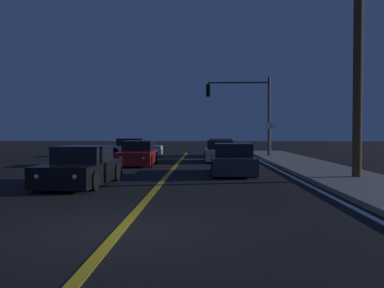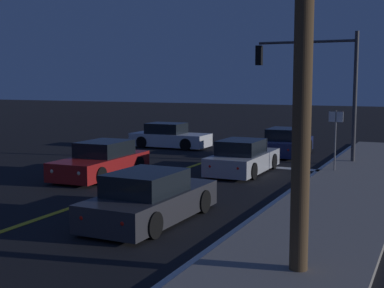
{
  "view_description": "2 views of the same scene",
  "coord_description": "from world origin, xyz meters",
  "px_view_note": "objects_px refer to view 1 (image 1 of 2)",
  "views": [
    {
      "loc": [
        1.55,
        -7.75,
        1.81
      ],
      "look_at": [
        0.78,
        18.98,
        1.08
      ],
      "focal_mm": 39.89,
      "sensor_mm": 36.0,
      "label": 1
    },
    {
      "loc": [
        9.51,
        -1.25,
        3.63
      ],
      "look_at": [
        1.66,
        15.76,
        1.44
      ],
      "focal_mm": 50.23,
      "sensor_mm": 36.0,
      "label": 2
    }
  ],
  "objects_px": {
    "car_following_oncoming_red": "(138,154)",
    "car_side_waiting_black": "(81,168)",
    "car_lead_oncoming_navy": "(220,148)",
    "car_mid_block_silver": "(219,152)",
    "car_distant_tail_white": "(133,148)",
    "traffic_signal_near_right": "(246,103)",
    "utility_pole_right": "(358,52)",
    "car_parked_curb_charcoal": "(233,161)",
    "street_sign_corner": "(271,134)"
  },
  "relations": [
    {
      "from": "car_following_oncoming_red",
      "to": "car_side_waiting_black",
      "type": "xyz_separation_m",
      "value": [
        -0.55,
        -8.99,
        0.0
      ]
    },
    {
      "from": "car_lead_oncoming_navy",
      "to": "car_mid_block_silver",
      "type": "relative_size",
      "value": 0.99
    },
    {
      "from": "car_following_oncoming_red",
      "to": "car_distant_tail_white",
      "type": "xyz_separation_m",
      "value": [
        -1.78,
        9.14,
        -0.0
      ]
    },
    {
      "from": "car_mid_block_silver",
      "to": "car_distant_tail_white",
      "type": "bearing_deg",
      "value": 136.37
    },
    {
      "from": "car_following_oncoming_red",
      "to": "car_mid_block_silver",
      "type": "xyz_separation_m",
      "value": [
        4.63,
        3.04,
        -0.0
      ]
    },
    {
      "from": "car_distant_tail_white",
      "to": "traffic_signal_near_right",
      "type": "height_order",
      "value": "traffic_signal_near_right"
    },
    {
      "from": "car_distant_tail_white",
      "to": "car_mid_block_silver",
      "type": "bearing_deg",
      "value": 45.8
    },
    {
      "from": "car_distant_tail_white",
      "to": "utility_pole_right",
      "type": "xyz_separation_m",
      "value": [
        11.18,
        -16.55,
        4.22
      ]
    },
    {
      "from": "car_side_waiting_black",
      "to": "car_parked_curb_charcoal",
      "type": "bearing_deg",
      "value": -141.71
    },
    {
      "from": "car_following_oncoming_red",
      "to": "street_sign_corner",
      "type": "xyz_separation_m",
      "value": [
        8.0,
        4.29,
        1.1
      ]
    },
    {
      "from": "car_lead_oncoming_navy",
      "to": "traffic_signal_near_right",
      "type": "height_order",
      "value": "traffic_signal_near_right"
    },
    {
      "from": "car_parked_curb_charcoal",
      "to": "car_following_oncoming_red",
      "type": "bearing_deg",
      "value": 135.64
    },
    {
      "from": "car_side_waiting_black",
      "to": "utility_pole_right",
      "type": "height_order",
      "value": "utility_pole_right"
    },
    {
      "from": "car_mid_block_silver",
      "to": "car_parked_curb_charcoal",
      "type": "bearing_deg",
      "value": -87.92
    },
    {
      "from": "car_side_waiting_black",
      "to": "car_distant_tail_white",
      "type": "distance_m",
      "value": 18.18
    },
    {
      "from": "car_distant_tail_white",
      "to": "traffic_signal_near_right",
      "type": "distance_m",
      "value": 9.28
    },
    {
      "from": "car_mid_block_silver",
      "to": "car_following_oncoming_red",
      "type": "bearing_deg",
      "value": -146.78
    },
    {
      "from": "car_mid_block_silver",
      "to": "car_distant_tail_white",
      "type": "height_order",
      "value": "same"
    },
    {
      "from": "car_mid_block_silver",
      "to": "street_sign_corner",
      "type": "bearing_deg",
      "value": 20.33
    },
    {
      "from": "street_sign_corner",
      "to": "utility_pole_right",
      "type": "bearing_deg",
      "value": -83.18
    },
    {
      "from": "car_following_oncoming_red",
      "to": "car_side_waiting_black",
      "type": "relative_size",
      "value": 1.02
    },
    {
      "from": "car_distant_tail_white",
      "to": "utility_pole_right",
      "type": "height_order",
      "value": "utility_pole_right"
    },
    {
      "from": "car_side_waiting_black",
      "to": "car_mid_block_silver",
      "type": "bearing_deg",
      "value": -110.74
    },
    {
      "from": "utility_pole_right",
      "to": "street_sign_corner",
      "type": "distance_m",
      "value": 12.19
    },
    {
      "from": "car_following_oncoming_red",
      "to": "car_mid_block_silver",
      "type": "distance_m",
      "value": 5.54
    },
    {
      "from": "car_following_oncoming_red",
      "to": "car_parked_curb_charcoal",
      "type": "bearing_deg",
      "value": 132.49
    },
    {
      "from": "car_parked_curb_charcoal",
      "to": "street_sign_corner",
      "type": "height_order",
      "value": "street_sign_corner"
    },
    {
      "from": "car_following_oncoming_red",
      "to": "car_distant_tail_white",
      "type": "height_order",
      "value": "same"
    },
    {
      "from": "car_distant_tail_white",
      "to": "street_sign_corner",
      "type": "relative_size",
      "value": 1.73
    },
    {
      "from": "car_following_oncoming_red",
      "to": "traffic_signal_near_right",
      "type": "height_order",
      "value": "traffic_signal_near_right"
    },
    {
      "from": "car_lead_oncoming_navy",
      "to": "traffic_signal_near_right",
      "type": "xyz_separation_m",
      "value": [
        1.79,
        -1.76,
        3.31
      ]
    },
    {
      "from": "car_lead_oncoming_navy",
      "to": "car_side_waiting_black",
      "type": "relative_size",
      "value": 0.96
    },
    {
      "from": "car_mid_block_silver",
      "to": "utility_pole_right",
      "type": "distance_m",
      "value": 12.24
    },
    {
      "from": "car_mid_block_silver",
      "to": "car_distant_tail_white",
      "type": "relative_size",
      "value": 1.01
    },
    {
      "from": "traffic_signal_near_right",
      "to": "street_sign_corner",
      "type": "xyz_separation_m",
      "value": [
        1.35,
        -2.8,
        -2.21
      ]
    },
    {
      "from": "car_lead_oncoming_navy",
      "to": "utility_pole_right",
      "type": "xyz_separation_m",
      "value": [
        4.54,
        -16.26,
        4.22
      ]
    },
    {
      "from": "car_following_oncoming_red",
      "to": "utility_pole_right",
      "type": "height_order",
      "value": "utility_pole_right"
    },
    {
      "from": "car_following_oncoming_red",
      "to": "car_side_waiting_black",
      "type": "bearing_deg",
      "value": 84.7
    },
    {
      "from": "car_following_oncoming_red",
      "to": "car_parked_curb_charcoal",
      "type": "relative_size",
      "value": 1.03
    },
    {
      "from": "car_lead_oncoming_navy",
      "to": "car_mid_block_silver",
      "type": "xyz_separation_m",
      "value": [
        -0.23,
        -5.81,
        -0.0
      ]
    },
    {
      "from": "car_following_oncoming_red",
      "to": "car_lead_oncoming_navy",
      "type": "height_order",
      "value": "same"
    },
    {
      "from": "car_distant_tail_white",
      "to": "traffic_signal_near_right",
      "type": "xyz_separation_m",
      "value": [
        8.43,
        -2.05,
        3.31
      ]
    },
    {
      "from": "car_distant_tail_white",
      "to": "traffic_signal_near_right",
      "type": "bearing_deg",
      "value": 75.71
    },
    {
      "from": "utility_pole_right",
      "to": "car_following_oncoming_red",
      "type": "bearing_deg",
      "value": 141.75
    },
    {
      "from": "car_side_waiting_black",
      "to": "car_lead_oncoming_navy",
      "type": "bearing_deg",
      "value": -104.31
    },
    {
      "from": "car_parked_curb_charcoal",
      "to": "street_sign_corner",
      "type": "distance_m",
      "value": 9.89
    },
    {
      "from": "car_lead_oncoming_navy",
      "to": "street_sign_corner",
      "type": "relative_size",
      "value": 1.73
    },
    {
      "from": "car_following_oncoming_red",
      "to": "traffic_signal_near_right",
      "type": "bearing_deg",
      "value": -134.98
    },
    {
      "from": "car_lead_oncoming_navy",
      "to": "traffic_signal_near_right",
      "type": "distance_m",
      "value": 4.15
    },
    {
      "from": "car_side_waiting_black",
      "to": "car_distant_tail_white",
      "type": "bearing_deg",
      "value": -83.57
    }
  ]
}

